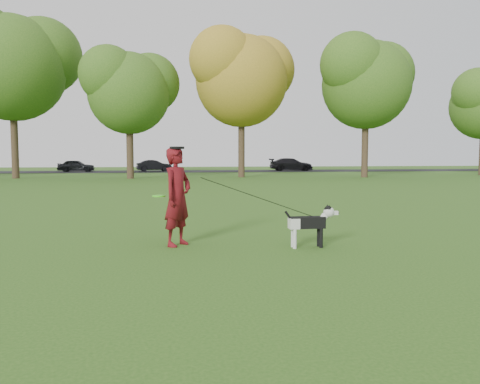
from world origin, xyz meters
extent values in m
plane|color=#285116|center=(0.00, 0.00, 0.00)|extent=(120.00, 120.00, 0.00)
cube|color=black|center=(0.00, 40.00, 0.01)|extent=(120.00, 7.00, 0.02)
imported|color=#540C15|center=(-1.20, 0.45, 0.88)|extent=(0.72, 0.76, 1.75)
cube|color=black|center=(1.03, -0.06, 0.44)|extent=(0.62, 0.19, 0.20)
cube|color=silver|center=(0.79, -0.06, 0.43)|extent=(0.17, 0.20, 0.18)
cylinder|color=silver|center=(0.79, -0.13, 0.17)|extent=(0.06, 0.06, 0.34)
cylinder|color=silver|center=(0.79, 0.00, 0.17)|extent=(0.06, 0.06, 0.34)
cylinder|color=black|center=(1.26, -0.13, 0.17)|extent=(0.06, 0.06, 0.34)
cylinder|color=black|center=(1.26, 0.00, 0.17)|extent=(0.06, 0.06, 0.34)
cylinder|color=silver|center=(1.31, -0.06, 0.49)|extent=(0.21, 0.12, 0.22)
sphere|color=silver|center=(1.42, -0.06, 0.61)|extent=(0.19, 0.19, 0.19)
sphere|color=black|center=(1.41, -0.06, 0.65)|extent=(0.15, 0.15, 0.15)
cube|color=silver|center=(1.52, -0.06, 0.60)|extent=(0.12, 0.07, 0.07)
sphere|color=black|center=(1.59, -0.06, 0.60)|extent=(0.04, 0.04, 0.04)
cone|color=black|center=(1.41, -0.12, 0.71)|extent=(0.07, 0.07, 0.08)
cone|color=black|center=(1.41, -0.01, 0.71)|extent=(0.07, 0.07, 0.08)
cylinder|color=black|center=(0.73, -0.06, 0.51)|extent=(0.21, 0.04, 0.28)
cylinder|color=black|center=(1.24, -0.06, 0.50)|extent=(0.14, 0.14, 0.02)
imported|color=black|center=(-10.34, 40.00, 0.61)|extent=(3.48, 1.40, 1.18)
imported|color=black|center=(-2.81, 40.00, 0.59)|extent=(3.64, 1.79, 1.15)
imported|color=black|center=(11.40, 40.00, 0.68)|extent=(4.64, 2.06, 1.32)
cylinder|color=#45E01C|center=(-1.52, 0.42, 0.90)|extent=(0.23, 0.23, 0.02)
cylinder|color=black|center=(-1.20, 0.45, 1.74)|extent=(0.26, 0.26, 0.04)
cylinder|color=#38281C|center=(-12.00, 27.00, 2.73)|extent=(0.48, 0.48, 5.46)
sphere|color=#426B1E|center=(-12.00, 27.00, 8.37)|extent=(7.28, 7.28, 7.28)
cylinder|color=#38281C|center=(-4.00, 25.50, 2.10)|extent=(0.48, 0.48, 4.20)
sphere|color=#426B1E|center=(-4.00, 25.50, 6.44)|extent=(5.60, 5.60, 5.60)
cylinder|color=#38281C|center=(4.00, 26.50, 2.52)|extent=(0.48, 0.48, 5.04)
sphere|color=#A58426|center=(4.00, 26.50, 7.73)|extent=(6.72, 6.72, 6.72)
cylinder|color=#38281C|center=(13.00, 25.00, 2.42)|extent=(0.48, 0.48, 4.83)
sphere|color=#426B1E|center=(13.00, 25.00, 7.41)|extent=(6.44, 6.44, 6.44)
camera|label=1|loc=(-1.34, -7.86, 1.60)|focal=35.00mm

